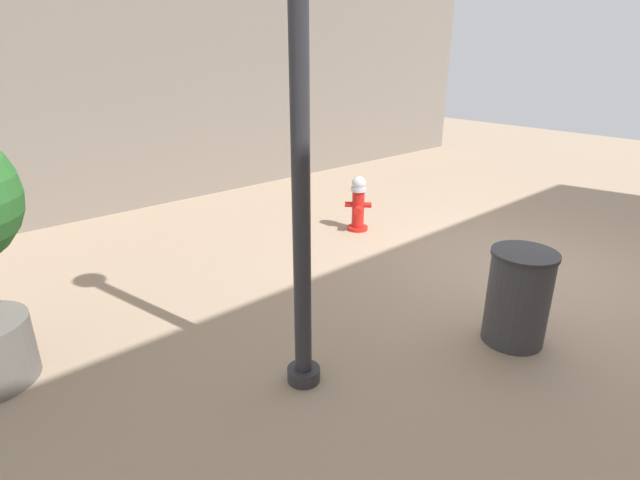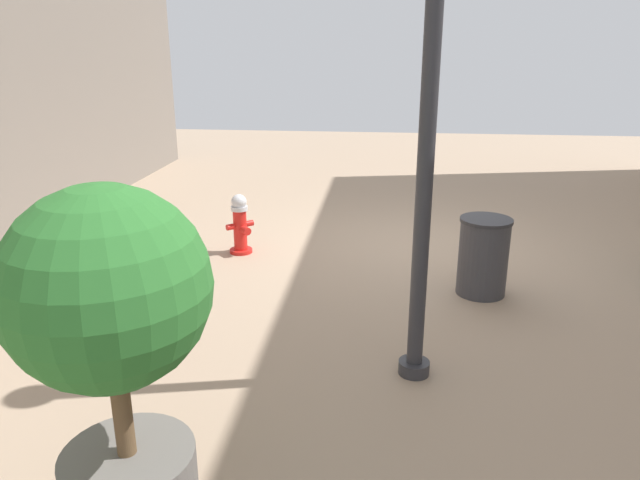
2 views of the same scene
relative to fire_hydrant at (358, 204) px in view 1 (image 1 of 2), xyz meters
name	(u,v)px [view 1 (image 1 of 2)]	position (x,y,z in m)	size (l,w,h in m)	color
ground_plane	(527,271)	(-2.51, -0.53, -0.42)	(23.40, 23.40, 0.00)	tan
fire_hydrant	(358,204)	(0.00, 0.00, 0.00)	(0.37, 0.37, 0.85)	red
street_lamp	(299,40)	(-2.32, 3.01, 2.27)	(0.36, 0.36, 4.40)	#2D2D33
trash_bin	(518,297)	(-3.17, 1.10, 0.04)	(0.60, 0.60, 0.93)	#38383D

